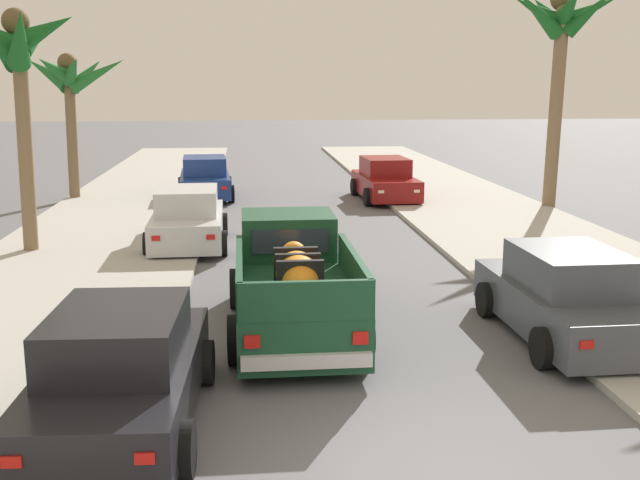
# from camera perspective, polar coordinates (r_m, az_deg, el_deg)

# --- Properties ---
(sidewalk_left) EXTENTS (5.32, 60.00, 0.12)m
(sidewalk_left) POSITION_cam_1_polar(r_m,az_deg,el_deg) (20.07, -16.51, -0.73)
(sidewalk_left) COLOR #B2AFA8
(sidewalk_left) RESTS_ON ground
(sidewalk_right) EXTENTS (5.32, 60.00, 0.12)m
(sidewalk_right) POSITION_cam_1_polar(r_m,az_deg,el_deg) (21.08, 15.50, -0.09)
(sidewalk_right) COLOR #B2AFA8
(sidewalk_right) RESTS_ON ground
(curb_left) EXTENTS (0.16, 60.00, 0.10)m
(curb_left) POSITION_cam_1_polar(r_m,az_deg,el_deg) (19.86, -12.95, -0.70)
(curb_left) COLOR silver
(curb_left) RESTS_ON ground
(curb_right) EXTENTS (0.16, 60.00, 0.10)m
(curb_right) POSITION_cam_1_polar(r_m,az_deg,el_deg) (20.66, 12.24, -0.19)
(curb_right) COLOR silver
(curb_right) RESTS_ON ground
(pickup_truck) EXTENTS (2.24, 5.22, 1.80)m
(pickup_truck) POSITION_cam_1_polar(r_m,az_deg,el_deg) (13.15, -2.02, -3.28)
(pickup_truck) COLOR #19472D
(pickup_truck) RESTS_ON ground
(car_left_near) EXTENTS (2.09, 4.29, 1.54)m
(car_left_near) POSITION_cam_1_polar(r_m,az_deg,el_deg) (20.17, -9.84, 1.54)
(car_left_near) COLOR silver
(car_left_near) RESTS_ON ground
(car_right_near) EXTENTS (2.15, 4.31, 1.54)m
(car_right_near) POSITION_cam_1_polar(r_m,az_deg,el_deg) (9.82, -14.65, -9.58)
(car_right_near) COLOR black
(car_right_near) RESTS_ON ground
(car_left_mid) EXTENTS (2.09, 4.29, 1.54)m
(car_left_mid) POSITION_cam_1_polar(r_m,az_deg,el_deg) (13.34, 17.91, -4.09)
(car_left_mid) COLOR #474C56
(car_left_mid) RESTS_ON ground
(car_right_mid) EXTENTS (2.21, 4.34, 1.54)m
(car_right_mid) POSITION_cam_1_polar(r_m,az_deg,el_deg) (28.58, -8.59, 4.54)
(car_right_mid) COLOR navy
(car_right_mid) RESTS_ON ground
(car_left_far) EXTENTS (2.15, 4.31, 1.54)m
(car_left_far) POSITION_cam_1_polar(r_m,az_deg,el_deg) (27.91, 4.89, 4.46)
(car_left_far) COLOR maroon
(car_left_far) RESTS_ON ground
(palm_tree_left_fore) EXTENTS (3.76, 3.76, 5.99)m
(palm_tree_left_fore) POSITION_cam_1_polar(r_m,az_deg,el_deg) (20.13, -22.21, 12.87)
(palm_tree_left_fore) COLOR #846B4C
(palm_tree_left_fore) RESTS_ON ground
(palm_tree_right_mid) EXTENTS (3.67, 3.42, 5.26)m
(palm_tree_right_mid) POSITION_cam_1_polar(r_m,az_deg,el_deg) (29.05, -18.19, 11.22)
(palm_tree_right_mid) COLOR brown
(palm_tree_right_mid) RESTS_ON ground
(palm_tree_left_back) EXTENTS (4.18, 3.42, 7.24)m
(palm_tree_left_back) POSITION_cam_1_polar(r_m,az_deg,el_deg) (26.66, 17.60, 14.64)
(palm_tree_left_back) COLOR #846B4C
(palm_tree_left_back) RESTS_ON ground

